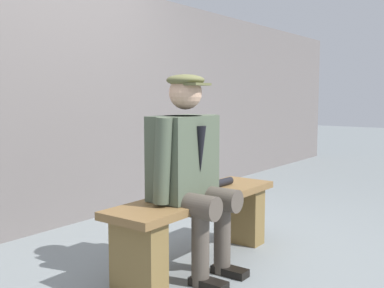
% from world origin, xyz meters
% --- Properties ---
extents(ground_plane, '(30.00, 30.00, 0.00)m').
position_xyz_m(ground_plane, '(0.00, 0.00, 0.00)').
color(ground_plane, gray).
extents(bench, '(1.48, 0.39, 0.49)m').
position_xyz_m(bench, '(0.00, 0.00, 0.31)').
color(bench, brown).
rests_on(bench, ground).
extents(seated_man, '(0.61, 0.54, 1.29)m').
position_xyz_m(seated_man, '(0.16, 0.05, 0.71)').
color(seated_man, '#4D5846').
rests_on(seated_man, ground).
extents(rolled_magazine, '(0.23, 0.06, 0.06)m').
position_xyz_m(rolled_magazine, '(-0.33, -0.02, 0.52)').
color(rolled_magazine, black).
rests_on(rolled_magazine, bench).
extents(stadium_wall, '(12.00, 0.24, 2.19)m').
position_xyz_m(stadium_wall, '(0.00, -1.61, 1.10)').
color(stadium_wall, slate).
rests_on(stadium_wall, ground).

